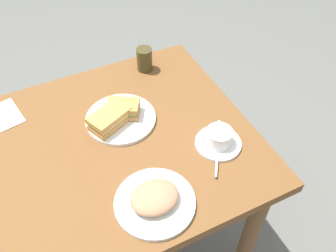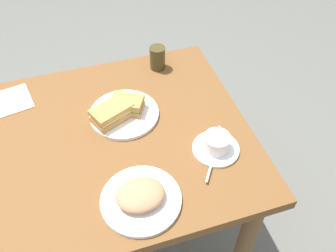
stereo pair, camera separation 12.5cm
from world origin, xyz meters
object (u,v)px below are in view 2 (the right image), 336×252
dining_table (79,163)px  sandwich_plate (124,114)px  sandwich_back (112,113)px  drinking_glass (157,58)px  coffee_cup (217,142)px  napkin (10,101)px  side_plate (141,200)px  sandwich_front (127,104)px  coffee_saucer (216,149)px  spoon (211,166)px

dining_table → sandwich_plate: size_ratio=4.81×
sandwich_back → dining_table: bearing=-153.9°
sandwich_plate → drinking_glass: bearing=49.9°
coffee_cup → napkin: size_ratio=0.71×
dining_table → sandwich_back: sandwich_back is taller
side_plate → drinking_glass: bearing=69.1°
sandwich_plate → drinking_glass: 0.31m
dining_table → napkin: size_ratio=8.12×
sandwich_back → napkin: bearing=148.0°
napkin → sandwich_front: bearing=-24.9°
side_plate → drinking_glass: (0.23, 0.60, 0.04)m
coffee_cup → dining_table: bearing=160.5°
dining_table → coffee_cup: (0.45, -0.16, 0.14)m
sandwich_plate → coffee_saucer: bearing=-44.5°
coffee_cup → spoon: coffee_cup is taller
coffee_saucer → napkin: size_ratio=1.05×
sandwich_plate → coffee_cup: (0.26, -0.25, 0.03)m
sandwich_back → coffee_saucer: bearing=-38.0°
sandwich_back → coffee_saucer: 0.38m
coffee_saucer → drinking_glass: (-0.06, 0.49, 0.04)m
coffee_cup → side_plate: 0.31m
sandwich_front → coffee_saucer: (0.24, -0.26, -0.04)m
sandwich_front → coffee_saucer: bearing=-47.8°
coffee_cup → spoon: (-0.05, -0.07, -0.03)m
coffee_cup → side_plate: size_ratio=0.44×
coffee_saucer → spoon: spoon is taller
spoon → side_plate: bearing=-168.3°
sandwich_back → napkin: 0.42m
dining_table → coffee_cup: coffee_cup is taller
sandwich_plate → spoon: (0.21, -0.32, 0.01)m
side_plate → napkin: size_ratio=1.62×
sandwich_back → coffee_saucer: sandwich_back is taller
sandwich_plate → dining_table: bearing=-155.2°
sandwich_front → spoon: 0.38m
sandwich_front → spoon: bearing=-59.4°
sandwich_front → side_plate: sandwich_front is taller
sandwich_plate → sandwich_back: size_ratio=1.55×
sandwich_plate → side_plate: (-0.03, -0.37, 0.00)m
napkin → coffee_cup: bearing=-34.8°
coffee_cup → drinking_glass: drinking_glass is taller
dining_table → coffee_saucer: (0.45, -0.16, 0.10)m
sandwich_front → coffee_saucer: 0.36m
sandwich_front → sandwich_back: bearing=-155.4°
coffee_saucer → coffee_cup: size_ratio=1.49×
sandwich_back → sandwich_front: bearing=24.6°
sandwich_back → spoon: (0.26, -0.30, -0.03)m
sandwich_back → drinking_glass: size_ratio=1.66×
dining_table → napkin: bearing=124.5°
dining_table → spoon: 0.48m
dining_table → napkin: 0.37m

